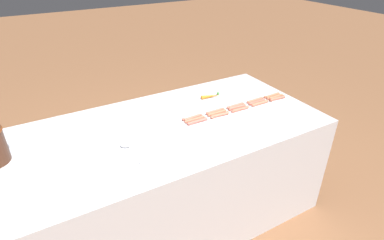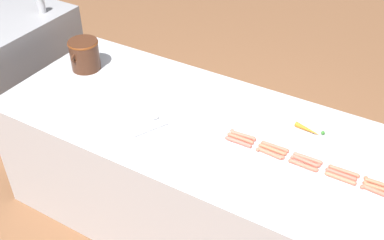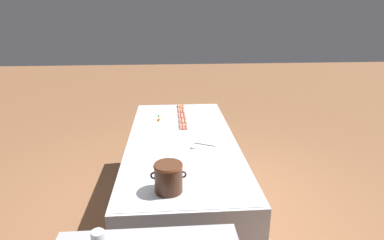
% 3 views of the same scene
% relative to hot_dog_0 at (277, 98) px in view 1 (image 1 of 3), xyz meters
% --- Properties ---
extents(ground_plane, '(20.00, 20.00, 0.00)m').
position_rel_hot_dog_0_xyz_m(ground_plane, '(0.06, 1.09, -0.88)').
color(ground_plane, brown).
extents(griddle_counter, '(1.09, 2.49, 0.87)m').
position_rel_hot_dog_0_xyz_m(griddle_counter, '(0.06, 1.09, -0.44)').
color(griddle_counter, '#BCBCC1').
rests_on(griddle_counter, ground_plane).
extents(hot_dog_0, '(0.03, 0.17, 0.02)m').
position_rel_hot_dog_0_xyz_m(hot_dog_0, '(0.00, 0.00, 0.00)').
color(hot_dog_0, '#CA684F').
rests_on(hot_dog_0, griddle_counter).
extents(hot_dog_1, '(0.02, 0.17, 0.02)m').
position_rel_hot_dog_0_xyz_m(hot_dog_1, '(0.00, 0.19, 0.00)').
color(hot_dog_1, '#D07153').
rests_on(hot_dog_1, griddle_counter).
extents(hot_dog_2, '(0.03, 0.17, 0.02)m').
position_rel_hot_dog_0_xyz_m(hot_dog_2, '(-0.00, 0.39, 0.00)').
color(hot_dog_2, '#D56951').
rests_on(hot_dog_2, griddle_counter).
extents(hot_dog_3, '(0.03, 0.17, 0.02)m').
position_rel_hot_dog_0_xyz_m(hot_dog_3, '(-0.00, 0.58, 0.00)').
color(hot_dog_3, '#D26D53').
rests_on(hot_dog_3, griddle_counter).
extents(hot_dog_4, '(0.02, 0.17, 0.02)m').
position_rel_hot_dog_0_xyz_m(hot_dog_4, '(-0.00, 0.77, 0.00)').
color(hot_dog_4, '#CE6656').
rests_on(hot_dog_4, griddle_counter).
extents(hot_dog_5, '(0.03, 0.17, 0.02)m').
position_rel_hot_dog_0_xyz_m(hot_dog_5, '(0.03, -0.00, 0.00)').
color(hot_dog_5, '#CD724F').
rests_on(hot_dog_5, griddle_counter).
extents(hot_dog_6, '(0.02, 0.17, 0.02)m').
position_rel_hot_dog_0_xyz_m(hot_dog_6, '(0.03, 0.19, 0.00)').
color(hot_dog_6, '#CA6351').
rests_on(hot_dog_6, griddle_counter).
extents(hot_dog_7, '(0.03, 0.17, 0.02)m').
position_rel_hot_dog_0_xyz_m(hot_dog_7, '(0.03, 0.39, 0.00)').
color(hot_dog_7, '#D56854').
rests_on(hot_dog_7, griddle_counter).
extents(hot_dog_8, '(0.03, 0.17, 0.02)m').
position_rel_hot_dog_0_xyz_m(hot_dog_8, '(0.03, 0.58, 0.00)').
color(hot_dog_8, '#CD704F').
rests_on(hot_dog_8, griddle_counter).
extents(hot_dog_9, '(0.03, 0.17, 0.02)m').
position_rel_hot_dog_0_xyz_m(hot_dog_9, '(0.03, 0.78, 0.00)').
color(hot_dog_9, '#CC6C50').
rests_on(hot_dog_9, griddle_counter).
extents(hot_dog_10, '(0.03, 0.17, 0.02)m').
position_rel_hot_dog_0_xyz_m(hot_dog_10, '(0.07, 0.00, 0.00)').
color(hot_dog_10, '#CB6F4D').
rests_on(hot_dog_10, griddle_counter).
extents(hot_dog_11, '(0.03, 0.17, 0.02)m').
position_rel_hot_dog_0_xyz_m(hot_dog_11, '(0.07, 0.19, 0.00)').
color(hot_dog_11, '#D26D52').
rests_on(hot_dog_11, griddle_counter).
extents(hot_dog_12, '(0.03, 0.17, 0.02)m').
position_rel_hot_dog_0_xyz_m(hot_dog_12, '(0.06, 0.38, 0.00)').
color(hot_dog_12, '#CD6B56').
rests_on(hot_dog_12, griddle_counter).
extents(hot_dog_13, '(0.03, 0.17, 0.02)m').
position_rel_hot_dog_0_xyz_m(hot_dog_13, '(0.07, 0.58, 0.00)').
color(hot_dog_13, '#D26850').
rests_on(hot_dog_13, griddle_counter).
extents(hot_dog_14, '(0.03, 0.17, 0.02)m').
position_rel_hot_dog_0_xyz_m(hot_dog_14, '(0.06, 0.78, 0.00)').
color(hot_dog_14, '#D76C56').
rests_on(hot_dog_14, griddle_counter).
extents(serving_spoon, '(0.26, 0.16, 0.02)m').
position_rel_hot_dog_0_xyz_m(serving_spoon, '(-0.08, 1.31, -0.00)').
color(serving_spoon, '#B7B7BC').
rests_on(serving_spoon, griddle_counter).
extents(carrot, '(0.06, 0.18, 0.03)m').
position_rel_hot_dog_0_xyz_m(carrot, '(0.30, 0.46, 0.00)').
color(carrot, orange).
rests_on(carrot, griddle_counter).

